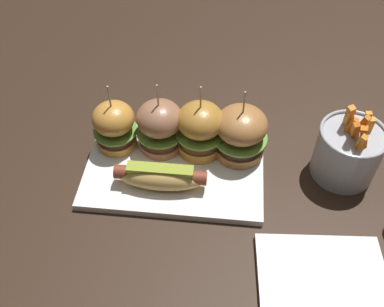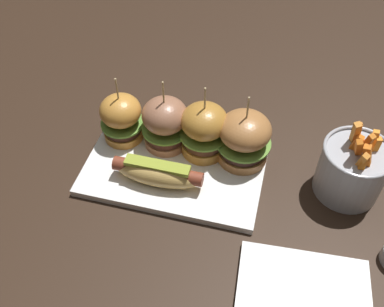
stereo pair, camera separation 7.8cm
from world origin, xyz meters
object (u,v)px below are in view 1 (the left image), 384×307
Objects in this scene: slider_center_left at (160,126)px; fries_bucket at (348,151)px; platter_main at (175,169)px; side_plate at (325,294)px; hot_dog at (161,176)px; slider_far_right at (241,132)px; slider_center_right at (200,128)px; slider_far_left at (114,125)px.

fries_bucket is at bearing -3.17° from slider_center_left.
side_plate is (0.25, -0.22, -0.00)m from platter_main.
side_plate is (0.27, -0.17, -0.03)m from hot_dog.
platter_main is at bearing -173.85° from fries_bucket.
slider_center_left is at bearing 179.18° from slider_far_right.
platter_main is at bearing 68.04° from hot_dog.
slider_center_left is 0.15m from slider_far_right.
slider_far_right is 0.19m from fries_bucket.
hot_dog is 1.07× the size of slider_center_right.
slider_far_left is at bearing -179.52° from slider_far_right.
slider_far_left is (-0.10, 0.09, 0.02)m from hot_dog.
slider_center_right reaches higher than slider_far_right.
slider_center_right is 1.01× the size of fries_bucket.
slider_center_right reaches higher than side_plate.
side_plate is (0.21, -0.27, -0.06)m from slider_center_right.
side_plate is at bearing -62.79° from slider_far_right.
platter_main is at bearing -58.39° from slider_center_left.
platter_main is 2.21× the size of slider_center_left.
slider_far_right reaches higher than fries_bucket.
slider_center_right reaches higher than fries_bucket.
slider_far_left is at bearing -177.23° from slider_center_left.
side_plate is at bearing -43.37° from slider_center_left.
side_plate is (-0.05, -0.25, -0.05)m from fries_bucket.
slider_far_left is 0.94× the size of slider_center_right.
slider_center_left is at bearing 121.61° from platter_main.
slider_center_right is (0.07, -0.00, 0.00)m from slider_center_left.
slider_far_right reaches higher than hot_dog.
platter_main is at bearing 139.33° from side_plate.
slider_center_left is at bearing 98.34° from hot_dog.
fries_bucket is at bearing -4.98° from slider_far_right.
hot_dog is 1.10× the size of slider_center_left.
slider_center_right is at bearing -1.32° from slider_center_left.
platter_main is 0.14m from slider_far_left.
slider_far_left is 0.16m from slider_center_right.
platter_main reaches higher than side_plate.
slider_center_left is at bearing 176.83° from fries_bucket.
slider_center_left reaches higher than hot_dog.
slider_center_left is 0.98× the size of fries_bucket.
fries_bucket is at bearing 13.38° from hot_dog.
fries_bucket is (0.27, -0.02, -0.01)m from slider_center_right.
fries_bucket reaches higher than side_plate.
slider_center_left is at bearing 2.77° from slider_far_left.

